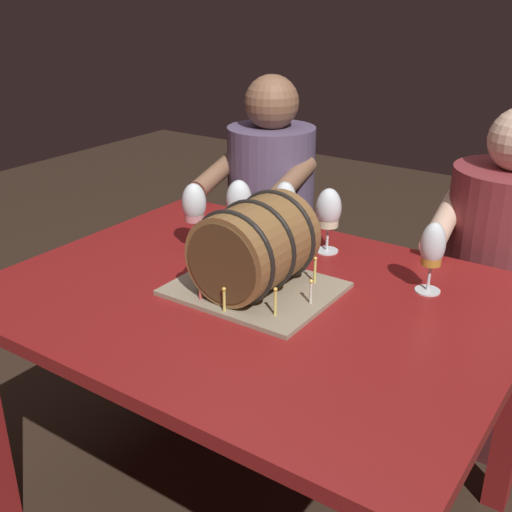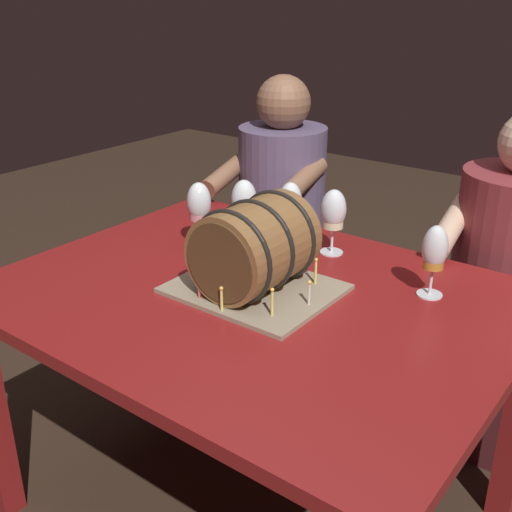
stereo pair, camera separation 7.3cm
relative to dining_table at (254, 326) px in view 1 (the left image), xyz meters
name	(u,v)px [view 1 (the left image)]	position (x,y,z in m)	size (l,w,h in m)	color
ground_plane	(254,509)	(0.00, 0.00, -0.65)	(8.00, 8.00, 0.00)	#332319
dining_table	(254,326)	(0.00, 0.00, 0.00)	(1.33, 1.02, 0.75)	maroon
barrel_cake	(256,250)	(0.00, 0.01, 0.22)	(0.41, 0.34, 0.25)	gray
wine_glass_amber	(432,248)	(0.37, 0.26, 0.22)	(0.07, 0.07, 0.19)	white
wine_glass_rose	(194,206)	(-0.30, 0.13, 0.24)	(0.07, 0.07, 0.21)	white
wine_glass_empty	(239,201)	(-0.21, 0.23, 0.25)	(0.08, 0.08, 0.21)	white
wine_glass_white	(329,211)	(0.03, 0.35, 0.23)	(0.08, 0.08, 0.20)	white
wine_glass_red	(285,202)	(-0.11, 0.33, 0.24)	(0.07, 0.07, 0.20)	white
person_seated_left	(270,238)	(-0.44, 0.76, -0.10)	(0.40, 0.48, 1.19)	#372D40
person_seated_right	(496,294)	(0.44, 0.76, -0.09)	(0.43, 0.51, 1.16)	#4C1B1E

